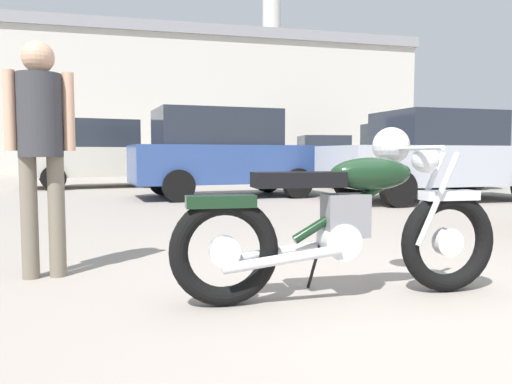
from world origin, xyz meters
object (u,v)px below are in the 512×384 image
object	(u,v)px
blue_hatchback_right	(408,156)
silver_sedan_mid	(435,157)
vintage_motorcycle	(349,218)
pale_sedan_back	(323,155)
white_estate_far	(96,153)
bystander	(40,134)
dark_sedan_left	(224,152)

from	to	relation	value
blue_hatchback_right	silver_sedan_mid	size ratio (longest dim) A/B	1.01
silver_sedan_mid	blue_hatchback_right	bearing A→B (deg)	64.35
vintage_motorcycle	pale_sedan_back	xyz separation A→B (m)	(6.64, 17.46, 0.34)
white_estate_far	bystander	bearing A→B (deg)	-99.09
bystander	white_estate_far	world-z (taller)	white_estate_far
bystander	silver_sedan_mid	bearing A→B (deg)	-59.23
white_estate_far	silver_sedan_mid	size ratio (longest dim) A/B	0.96
silver_sedan_mid	pale_sedan_back	bearing A→B (deg)	75.27
bystander	white_estate_far	distance (m)	10.21
vintage_motorcycle	bystander	distance (m)	2.20
vintage_motorcycle	pale_sedan_back	distance (m)	18.68
dark_sedan_left	pale_sedan_back	distance (m)	11.83
dark_sedan_left	blue_hatchback_right	bearing A→B (deg)	9.42
bystander	white_estate_far	bearing A→B (deg)	-4.02
vintage_motorcycle	silver_sedan_mid	distance (m)	7.02
bystander	blue_hatchback_right	size ratio (longest dim) A/B	0.38
bystander	blue_hatchback_right	distance (m)	10.85
vintage_motorcycle	bystander	xyz separation A→B (m)	(-1.91, 0.96, 0.53)
bystander	dark_sedan_left	size ratio (longest dim) A/B	0.41
blue_hatchback_right	bystander	bearing A→B (deg)	50.75
bystander	dark_sedan_left	world-z (taller)	dark_sedan_left
white_estate_far	blue_hatchback_right	distance (m)	8.19
pale_sedan_back	vintage_motorcycle	bearing A→B (deg)	-104.90
bystander	pale_sedan_back	xyz separation A→B (m)	(8.55, 16.50, -0.18)
dark_sedan_left	silver_sedan_mid	world-z (taller)	dark_sedan_left
white_estate_far	silver_sedan_mid	bearing A→B (deg)	-51.67
white_estate_far	pale_sedan_back	bearing A→B (deg)	24.16
vintage_motorcycle	silver_sedan_mid	size ratio (longest dim) A/B	0.48
dark_sedan_left	blue_hatchback_right	xyz separation A→B (m)	(5.06, 1.47, -0.08)
dark_sedan_left	vintage_motorcycle	bearing A→B (deg)	-100.76
bystander	dark_sedan_left	bearing A→B (deg)	-26.85
vintage_motorcycle	dark_sedan_left	bearing A→B (deg)	87.33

